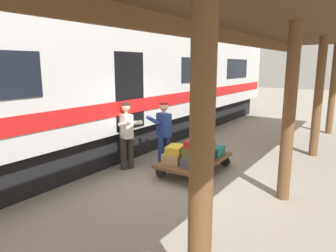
{
  "coord_description": "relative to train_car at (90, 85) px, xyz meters",
  "views": [
    {
      "loc": [
        -3.29,
        6.01,
        2.63
      ],
      "look_at": [
        0.79,
        -0.05,
        1.15
      ],
      "focal_mm": 32.49,
      "sensor_mm": 36.0,
      "label": 1
    }
  ],
  "objects": [
    {
      "name": "ground_plane",
      "position": [
        -3.45,
        -0.0,
        -2.06
      ],
      "size": [
        60.0,
        60.0,
        0.0
      ],
      "primitive_type": "plane",
      "color": "gray"
    },
    {
      "name": "platform_canopy",
      "position": [
        -5.4,
        0.0,
        1.22
      ],
      "size": [
        3.2,
        14.99,
        3.56
      ],
      "color": "brown",
      "rests_on": "ground_plane"
    },
    {
      "name": "train_car",
      "position": [
        0.0,
        0.0,
        0.0
      ],
      "size": [
        3.02,
        21.16,
        4.0
      ],
      "color": "silver",
      "rests_on": "ground_plane"
    },
    {
      "name": "luggage_cart",
      "position": [
        -3.25,
        -0.35,
        -1.77
      ],
      "size": [
        1.19,
        2.04,
        0.34
      ],
      "color": "brown",
      "rests_on": "ground_plane"
    },
    {
      "name": "suitcase_gray_aluminum",
      "position": [
        -3.0,
        -0.35,
        -1.6
      ],
      "size": [
        0.49,
        0.62,
        0.24
      ],
      "primitive_type": "cube",
      "rotation": [
        0.0,
        0.0,
        0.14
      ],
      "color": "#9EA0A5",
      "rests_on": "luggage_cart"
    },
    {
      "name": "suitcase_teal_softside",
      "position": [
        -3.51,
        -0.91,
        -1.61
      ],
      "size": [
        0.43,
        0.49,
        0.22
      ],
      "primitive_type": "cube",
      "rotation": [
        0.0,
        0.0,
        0.02
      ],
      "color": "#1E666B",
      "rests_on": "luggage_cart"
    },
    {
      "name": "suitcase_tan_vintage",
      "position": [
        -3.0,
        0.21,
        -1.6
      ],
      "size": [
        0.49,
        0.56,
        0.24
      ],
      "primitive_type": "cube",
      "rotation": [
        0.0,
        0.0,
        0.14
      ],
      "color": "tan",
      "rests_on": "luggage_cart"
    },
    {
      "name": "suitcase_slate_roller",
      "position": [
        -3.51,
        0.21,
        -1.61
      ],
      "size": [
        0.48,
        0.48,
        0.23
      ],
      "primitive_type": "cube",
      "rotation": [
        0.0,
        0.0,
        0.08
      ],
      "color": "#4C515B",
      "rests_on": "luggage_cart"
    },
    {
      "name": "suitcase_navy_fabric",
      "position": [
        -3.51,
        -0.35,
        -1.62
      ],
      "size": [
        0.39,
        0.51,
        0.2
      ],
      "primitive_type": "cube",
      "rotation": [
        0.0,
        0.0,
        -0.0
      ],
      "color": "navy",
      "rests_on": "luggage_cart"
    },
    {
      "name": "suitcase_black_hardshell",
      "position": [
        -3.0,
        -0.91,
        -1.63
      ],
      "size": [
        0.47,
        0.64,
        0.18
      ],
      "primitive_type": "cube",
      "rotation": [
        0.0,
        0.0,
        -0.05
      ],
      "color": "black",
      "rests_on": "luggage_cart"
    },
    {
      "name": "suitcase_burgundy_valise",
      "position": [
        -3.53,
        -0.32,
        -1.38
      ],
      "size": [
        0.35,
        0.55,
        0.26
      ],
      "primitive_type": "cube",
      "rotation": [
        0.0,
        0.0,
        -0.09
      ],
      "color": "maroon",
      "rests_on": "suitcase_navy_fabric"
    },
    {
      "name": "suitcase_olive_duffel",
      "position": [
        -3.54,
        0.22,
        -1.38
      ],
      "size": [
        0.42,
        0.39,
        0.22
      ],
      "primitive_type": "cube",
      "rotation": [
        0.0,
        0.0,
        0.06
      ],
      "color": "brown",
      "rests_on": "suitcase_slate_roller"
    },
    {
      "name": "suitcase_yellow_case",
      "position": [
        -3.01,
        0.18,
        -1.39
      ],
      "size": [
        0.46,
        0.58,
        0.17
      ],
      "primitive_type": "cube",
      "rotation": [
        0.0,
        0.0,
        0.24
      ],
      "color": "gold",
      "rests_on": "suitcase_tan_vintage"
    },
    {
      "name": "suitcase_red_plastic",
      "position": [
        -3.55,
        0.2,
        -1.19
      ],
      "size": [
        0.39,
        0.5,
        0.17
      ],
      "primitive_type": "cube",
      "rotation": [
        0.0,
        0.0,
        -0.19
      ],
      "color": "#AD231E",
      "rests_on": "suitcase_olive_duffel"
    },
    {
      "name": "suitcase_brown_leather",
      "position": [
        -3.5,
        -0.31,
        -1.16
      ],
      "size": [
        0.36,
        0.41,
        0.2
      ],
      "primitive_type": "cube",
      "rotation": [
        0.0,
        0.0,
        -0.02
      ],
      "color": "brown",
      "rests_on": "suitcase_burgundy_valise"
    },
    {
      "name": "porter_in_overalls",
      "position": [
        -2.38,
        -0.24,
        -1.14
      ],
      "size": [
        0.73,
        0.55,
        1.7
      ],
      "color": "navy",
      "rests_on": "ground_plane"
    },
    {
      "name": "porter_by_door",
      "position": [
        -1.72,
        0.42,
        -1.14
      ],
      "size": [
        0.74,
        0.59,
        1.7
      ],
      "color": "#332D28",
      "rests_on": "ground_plane"
    }
  ]
}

